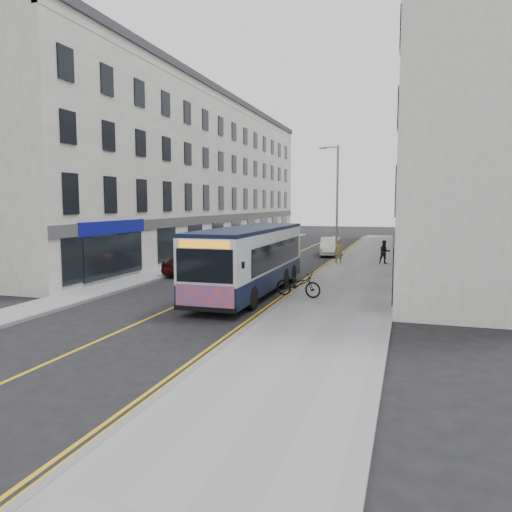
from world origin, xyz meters
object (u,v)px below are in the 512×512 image
Objects in this scene: streetlamp at (336,200)px; car_white at (330,247)px; bicycle at (298,284)px; pedestrian_far at (385,252)px; pedestrian_near at (339,251)px; car_maroon at (189,263)px; city_bus at (250,258)px.

streetlamp reaches higher than car_white.
bicycle is 13.67m from pedestrian_far.
bicycle is 18.66m from car_white.
pedestrian_far is (2.96, 0.67, -0.03)m from pedestrian_near.
car_white is (-1.49, 5.93, -0.22)m from pedestrian_near.
bicycle is 0.53× the size of car_maroon.
streetlamp reaches higher than city_bus.
car_maroon is at bearing -123.80° from car_white.
car_white is (-1.19, 5.63, -3.67)m from streetlamp.
car_white is at bearing 87.12° from city_bus.
bicycle is at bearing -88.83° from streetlamp.
car_white is 14.42m from car_maroon.
car_white is (-4.45, 5.27, -0.19)m from pedestrian_far.
car_maroon is at bearing -135.87° from streetlamp.
city_bus is at bearing 143.48° from car_maroon.
pedestrian_far is at bearing 6.44° from streetlamp.
streetlamp is 3.47m from pedestrian_near.
bicycle is 12.67m from pedestrian_near.
city_bus is at bearing -131.38° from pedestrian_far.
pedestrian_far is 0.40× the size of car_maroon.
car_white is (0.91, 18.10, -0.97)m from city_bus.
bicycle is at bearing -99.96° from pedestrian_near.
bicycle is 1.28× the size of pedestrian_near.
pedestrian_far is (2.99, 13.34, 0.24)m from bicycle.
pedestrian_near is (0.03, 12.67, 0.27)m from bicycle.
car_maroon is (-7.54, -7.31, -3.71)m from streetlamp.
car_maroon is (-10.80, -7.68, -0.24)m from pedestrian_far.
car_white is at bearing 94.26° from pedestrian_near.
pedestrian_far reaches higher than bicycle.
streetlamp reaches higher than bicycle.
city_bus is 6.50× the size of pedestrian_near.
car_white is at bearing 15.89° from bicycle.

